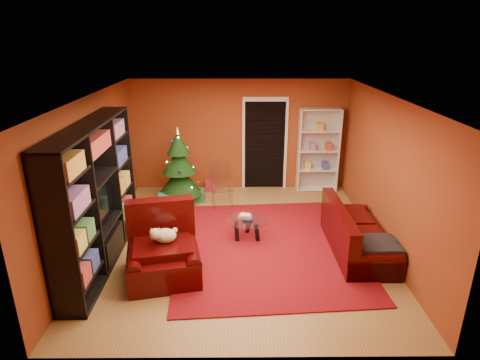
{
  "coord_description": "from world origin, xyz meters",
  "views": [
    {
      "loc": [
        -0.05,
        -6.43,
        3.57
      ],
      "look_at": [
        0.0,
        0.4,
        1.05
      ],
      "focal_mm": 30.0,
      "sensor_mm": 36.0,
      "label": 1
    }
  ],
  "objects_px": {
    "media_unit": "(96,196)",
    "christmas_tree": "(179,166)",
    "gift_box_green": "(199,195)",
    "sofa": "(359,230)",
    "gift_box_teal": "(165,201)",
    "white_bookshelf": "(318,150)",
    "gift_box_red": "(210,185)",
    "rug": "(266,246)",
    "acrylic_chair": "(222,188)",
    "coffee_table": "(247,229)",
    "dog": "(165,236)",
    "armchair": "(163,250)"
  },
  "relations": [
    {
      "from": "christmas_tree",
      "to": "white_bookshelf",
      "type": "xyz_separation_m",
      "value": [
        3.16,
        0.73,
        0.14
      ]
    },
    {
      "from": "gift_box_red",
      "to": "white_bookshelf",
      "type": "bearing_deg",
      "value": 0.49
    },
    {
      "from": "gift_box_red",
      "to": "coffee_table",
      "type": "distance_m",
      "value": 2.56
    },
    {
      "from": "media_unit",
      "to": "armchair",
      "type": "bearing_deg",
      "value": -24.49
    },
    {
      "from": "gift_box_green",
      "to": "dog",
      "type": "bearing_deg",
      "value": -94.32
    },
    {
      "from": "dog",
      "to": "gift_box_teal",
      "type": "bearing_deg",
      "value": 88.33
    },
    {
      "from": "gift_box_green",
      "to": "sofa",
      "type": "height_order",
      "value": "sofa"
    },
    {
      "from": "gift_box_teal",
      "to": "sofa",
      "type": "bearing_deg",
      "value": -27.32
    },
    {
      "from": "rug",
      "to": "sofa",
      "type": "bearing_deg",
      "value": -5.56
    },
    {
      "from": "gift_box_green",
      "to": "armchair",
      "type": "bearing_deg",
      "value": -94.97
    },
    {
      "from": "acrylic_chair",
      "to": "gift_box_green",
      "type": "bearing_deg",
      "value": 138.15
    },
    {
      "from": "gift_box_teal",
      "to": "sofa",
      "type": "height_order",
      "value": "sofa"
    },
    {
      "from": "rug",
      "to": "gift_box_teal",
      "type": "height_order",
      "value": "gift_box_teal"
    },
    {
      "from": "sofa",
      "to": "gift_box_red",
      "type": "bearing_deg",
      "value": 43.01
    },
    {
      "from": "white_bookshelf",
      "to": "dog",
      "type": "xyz_separation_m",
      "value": [
        -2.99,
        -3.59,
        -0.3
      ]
    },
    {
      "from": "christmas_tree",
      "to": "gift_box_green",
      "type": "height_order",
      "value": "christmas_tree"
    },
    {
      "from": "christmas_tree",
      "to": "gift_box_red",
      "type": "xyz_separation_m",
      "value": [
        0.61,
        0.71,
        -0.71
      ]
    },
    {
      "from": "armchair",
      "to": "dog",
      "type": "relative_size",
      "value": 2.91
    },
    {
      "from": "armchair",
      "to": "sofa",
      "type": "bearing_deg",
      "value": 1.27
    },
    {
      "from": "gift_box_green",
      "to": "armchair",
      "type": "xyz_separation_m",
      "value": [
        -0.26,
        -2.99,
        0.33
      ]
    },
    {
      "from": "gift_box_red",
      "to": "sofa",
      "type": "xyz_separation_m",
      "value": [
        2.72,
        -2.88,
        0.29
      ]
    },
    {
      "from": "gift_box_green",
      "to": "media_unit",
      "type": "bearing_deg",
      "value": -118.4
    },
    {
      "from": "gift_box_green",
      "to": "gift_box_teal",
      "type": "bearing_deg",
      "value": -151.39
    },
    {
      "from": "gift_box_red",
      "to": "armchair",
      "type": "height_order",
      "value": "armchair"
    },
    {
      "from": "christmas_tree",
      "to": "gift_box_teal",
      "type": "distance_m",
      "value": 0.8
    },
    {
      "from": "rug",
      "to": "dog",
      "type": "height_order",
      "value": "dog"
    },
    {
      "from": "dog",
      "to": "sofa",
      "type": "xyz_separation_m",
      "value": [
        3.16,
        0.69,
        -0.26
      ]
    },
    {
      "from": "gift_box_red",
      "to": "white_bookshelf",
      "type": "relative_size",
      "value": 0.12
    },
    {
      "from": "christmas_tree",
      "to": "sofa",
      "type": "bearing_deg",
      "value": -33.15
    },
    {
      "from": "coffee_table",
      "to": "sofa",
      "type": "bearing_deg",
      "value": -13.63
    },
    {
      "from": "christmas_tree",
      "to": "acrylic_chair",
      "type": "relative_size",
      "value": 1.92
    },
    {
      "from": "gift_box_teal",
      "to": "coffee_table",
      "type": "height_order",
      "value": "coffee_table"
    },
    {
      "from": "christmas_tree",
      "to": "gift_box_teal",
      "type": "height_order",
      "value": "christmas_tree"
    },
    {
      "from": "rug",
      "to": "gift_box_green",
      "type": "xyz_separation_m",
      "value": [
        -1.38,
        2.09,
        0.12
      ]
    },
    {
      "from": "gift_box_teal",
      "to": "christmas_tree",
      "type": "bearing_deg",
      "value": 46.28
    },
    {
      "from": "media_unit",
      "to": "dog",
      "type": "bearing_deg",
      "value": -21.18
    },
    {
      "from": "sofa",
      "to": "media_unit",
      "type": "bearing_deg",
      "value": 93.12
    },
    {
      "from": "gift_box_teal",
      "to": "white_bookshelf",
      "type": "distance_m",
      "value": 3.69
    },
    {
      "from": "media_unit",
      "to": "sofa",
      "type": "bearing_deg",
      "value": 2.99
    },
    {
      "from": "gift_box_teal",
      "to": "white_bookshelf",
      "type": "height_order",
      "value": "white_bookshelf"
    },
    {
      "from": "gift_box_teal",
      "to": "acrylic_chair",
      "type": "distance_m",
      "value": 1.26
    },
    {
      "from": "media_unit",
      "to": "christmas_tree",
      "type": "bearing_deg",
      "value": 67.96
    },
    {
      "from": "white_bookshelf",
      "to": "coffee_table",
      "type": "bearing_deg",
      "value": -125.08
    },
    {
      "from": "rug",
      "to": "gift_box_red",
      "type": "relative_size",
      "value": 14.95
    },
    {
      "from": "white_bookshelf",
      "to": "gift_box_green",
      "type": "bearing_deg",
      "value": -166.67
    },
    {
      "from": "rug",
      "to": "sofa",
      "type": "xyz_separation_m",
      "value": [
        1.57,
        -0.15,
        0.4
      ]
    },
    {
      "from": "dog",
      "to": "coffee_table",
      "type": "bearing_deg",
      "value": 29.97
    },
    {
      "from": "gift_box_teal",
      "to": "rug",
      "type": "bearing_deg",
      "value": -39.89
    },
    {
      "from": "dog",
      "to": "sofa",
      "type": "distance_m",
      "value": 3.25
    },
    {
      "from": "christmas_tree",
      "to": "gift_box_green",
      "type": "relative_size",
      "value": 6.67
    }
  ]
}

